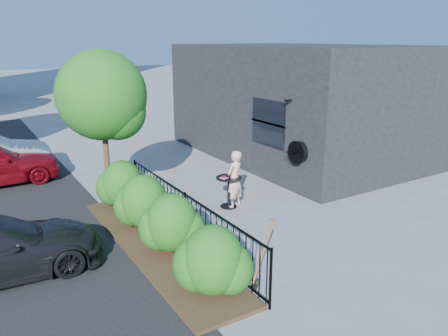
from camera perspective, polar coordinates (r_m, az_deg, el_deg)
ground at (r=10.41m, az=2.49°, el=-7.42°), size 120.00×120.00×0.00m
shop_building at (r=16.59m, az=9.72°, el=8.64°), size 6.22×9.00×4.00m
fence at (r=9.49m, az=-5.05°, el=-6.25°), size 0.05×6.05×1.10m
planting_bed at (r=9.45m, az=-8.81°, el=-9.98°), size 1.30×6.00×0.08m
shrubs at (r=9.29m, az=-8.67°, el=-5.96°), size 1.10×5.60×1.24m
patio_tree at (r=11.16m, az=-15.25°, el=8.45°), size 2.20×2.20×3.94m
cafe_table at (r=11.26m, az=0.61°, el=-2.42°), size 0.65×0.65×0.87m
woman at (r=11.20m, az=1.38°, el=-1.50°), size 0.65×0.54×1.51m
shovel at (r=7.73m, az=4.93°, el=-11.77°), size 0.47×0.17×1.30m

